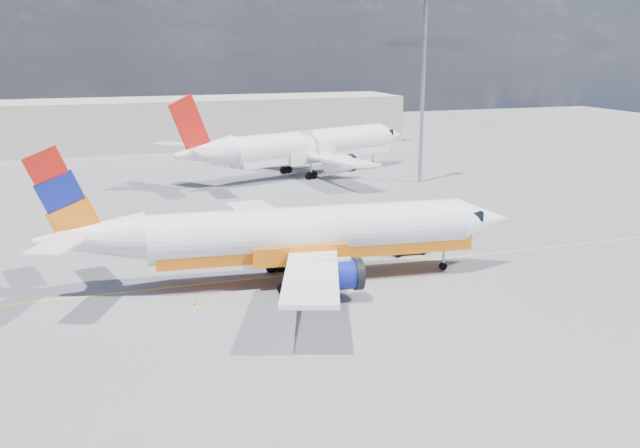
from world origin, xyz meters
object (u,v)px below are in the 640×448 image
object	(u,v)px
main_jet	(295,235)
second_jet	(304,147)
traffic_cone	(195,303)
gse_tug	(406,242)

from	to	relation	value
main_jet	second_jet	distance (m)	43.11
second_jet	traffic_cone	distance (m)	48.73
gse_tug	traffic_cone	xyz separation A→B (m)	(-18.39, -6.51, -0.73)
gse_tug	main_jet	bearing A→B (deg)	-161.12
second_jet	gse_tug	xyz separation A→B (m)	(-3.15, -37.06, -2.79)
second_jet	traffic_cone	world-z (taller)	second_jet
second_jet	traffic_cone	size ratio (longest dim) A/B	71.75
traffic_cone	gse_tug	bearing A→B (deg)	19.48
second_jet	gse_tug	bearing A→B (deg)	-115.44
main_jet	second_jet	world-z (taller)	second_jet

